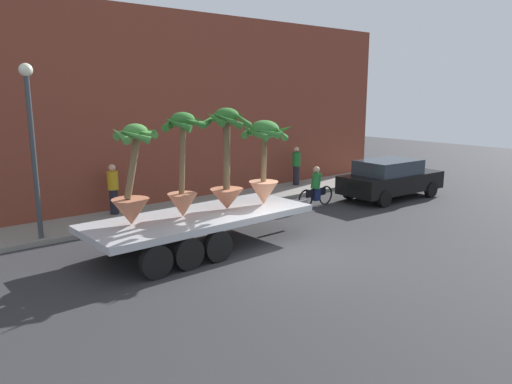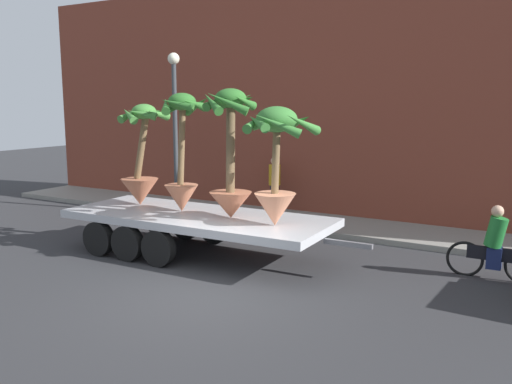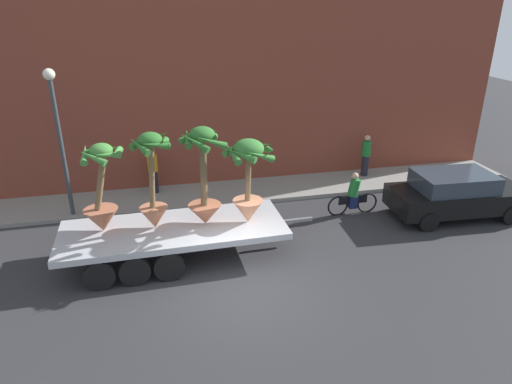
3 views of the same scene
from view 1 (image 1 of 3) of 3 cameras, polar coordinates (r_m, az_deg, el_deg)
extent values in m
plane|color=#2D2D30|center=(12.94, 4.51, -7.35)|extent=(60.00, 60.00, 0.00)
cube|color=gray|center=(17.65, -9.33, -2.05)|extent=(24.00, 2.20, 0.15)
cube|color=brown|center=(18.66, -12.36, 9.48)|extent=(24.00, 1.20, 7.17)
cube|color=#B7BABF|center=(13.18, -6.53, -3.00)|extent=(6.31, 2.50, 0.18)
cylinder|color=black|center=(13.31, -16.37, -5.45)|extent=(0.80, 0.24, 0.80)
cylinder|color=black|center=(11.42, -11.73, -8.07)|extent=(0.80, 0.24, 0.80)
cylinder|color=black|center=(13.67, -13.02, -4.82)|extent=(0.80, 0.24, 0.80)
cylinder|color=black|center=(11.84, -7.99, -7.22)|extent=(0.80, 0.24, 0.80)
cylinder|color=black|center=(14.08, -9.86, -4.21)|extent=(0.80, 0.24, 0.80)
cylinder|color=black|center=(12.31, -4.54, -6.41)|extent=(0.80, 0.24, 0.80)
cube|color=slate|center=(15.47, 4.68, -1.34)|extent=(1.00, 0.12, 0.10)
cone|color=#C17251|center=(12.89, -8.64, -1.54)|extent=(0.79, 0.79, 0.63)
cylinder|color=brown|center=(12.69, -8.68, 4.09)|extent=(0.27, 0.15, 1.93)
ellipsoid|color=#2D6B28|center=(12.62, -8.67, 8.43)|extent=(0.64, 0.64, 0.40)
cone|color=#2D6B28|center=(12.78, -7.15, 8.30)|extent=(0.28, 0.78, 0.36)
cone|color=#2D6B28|center=(13.04, -9.13, 8.17)|extent=(0.89, 0.44, 0.52)
cone|color=#2D6B28|center=(12.72, -10.22, 8.07)|extent=(0.67, 0.65, 0.44)
cone|color=#2D6B28|center=(12.28, -9.24, 7.97)|extent=(0.63, 0.71, 0.46)
cone|color=#2D6B28|center=(12.40, -7.29, 8.18)|extent=(0.79, 0.47, 0.38)
cone|color=tan|center=(14.18, 0.90, -0.09)|extent=(0.87, 0.87, 0.68)
cylinder|color=brown|center=(14.01, 0.96, 4.31)|extent=(0.20, 0.16, 1.52)
ellipsoid|color=#387A33|center=(13.94, 1.01, 7.40)|extent=(0.84, 0.84, 0.53)
cone|color=#387A33|center=(14.29, 3.01, 7.26)|extent=(0.32, 1.22, 0.54)
cone|color=#387A33|center=(14.44, 1.00, 7.37)|extent=(0.90, 0.80, 0.42)
cone|color=#387A33|center=(14.08, -0.85, 7.25)|extent=(0.90, 0.71, 0.41)
cone|color=#387A33|center=(13.58, -0.24, 7.05)|extent=(0.39, 0.99, 0.45)
cone|color=#387A33|center=(13.53, 1.09, 7.06)|extent=(0.81, 0.69, 0.40)
cone|color=#387A33|center=(13.79, 2.89, 7.00)|extent=(0.93, 0.65, 0.56)
cone|color=#B26647|center=(13.60, -3.45, -0.84)|extent=(0.94, 0.94, 0.58)
cylinder|color=brown|center=(13.39, -3.49, 4.64)|extent=(0.23, 0.19, 2.04)
ellipsoid|color=#2D6B28|center=(13.31, -3.51, 9.00)|extent=(0.68, 0.68, 0.42)
cone|color=#2D6B28|center=(13.51, -2.24, 8.80)|extent=(0.23, 0.74, 0.40)
cone|color=#2D6B28|center=(13.65, -3.79, 8.92)|extent=(0.73, 0.48, 0.32)
cone|color=#2D6B28|center=(13.53, -5.17, 8.71)|extent=(0.90, 0.57, 0.50)
cone|color=#2D6B28|center=(13.10, -4.89, 8.65)|extent=(0.21, 0.79, 0.43)
cone|color=#2D6B28|center=(12.88, -3.43, 8.53)|extent=(0.83, 0.65, 0.55)
cone|color=#2D6B28|center=(13.09, -1.73, 8.60)|extent=(0.92, 0.56, 0.56)
cone|color=#B26647|center=(12.37, -14.54, -2.29)|extent=(0.93, 0.93, 0.65)
cylinder|color=brown|center=(12.20, -14.35, 3.06)|extent=(0.53, 0.17, 1.65)
ellipsoid|color=#428438|center=(12.15, -14.07, 6.98)|extent=(0.59, 0.59, 0.37)
cone|color=#428438|center=(12.30, -12.31, 6.92)|extent=(0.28, 0.84, 0.36)
cone|color=#428438|center=(12.47, -13.90, 6.88)|extent=(0.66, 0.52, 0.34)
cone|color=#428438|center=(12.36, -15.25, 6.77)|extent=(0.70, 0.48, 0.35)
cone|color=#428438|center=(11.98, -15.79, 6.52)|extent=(0.22, 0.84, 0.44)
cone|color=#428438|center=(11.78, -14.15, 6.49)|extent=(0.78, 0.55, 0.45)
cone|color=#428438|center=(11.98, -12.68, 6.77)|extent=(0.70, 0.55, 0.34)
torus|color=black|center=(18.75, 8.21, -0.37)|extent=(0.74, 0.07, 0.74)
torus|color=black|center=(17.96, 5.88, -0.85)|extent=(0.74, 0.07, 0.74)
cube|color=black|center=(18.31, 7.09, -0.05)|extent=(1.04, 0.08, 0.28)
cylinder|color=#1E702D|center=(18.23, 7.12, 1.33)|extent=(0.45, 0.35, 0.65)
sphere|color=tan|center=(18.16, 7.15, 2.63)|extent=(0.24, 0.24, 0.24)
cube|color=navy|center=(18.33, 7.08, -0.30)|extent=(0.28, 0.25, 0.44)
cube|color=black|center=(20.24, 15.66, 1.15)|extent=(4.61, 2.06, 0.70)
cube|color=#2D3842|center=(19.97, 15.36, 2.86)|extent=(2.57, 1.77, 0.56)
cylinder|color=black|center=(21.97, 16.22, 0.99)|extent=(0.65, 0.23, 0.64)
cylinder|color=black|center=(20.99, 19.94, 0.27)|extent=(0.65, 0.23, 0.64)
cylinder|color=black|center=(19.75, 11.00, 0.08)|extent=(0.65, 0.23, 0.64)
cylinder|color=black|center=(18.65, 14.89, -0.78)|extent=(0.65, 0.23, 0.64)
cylinder|color=black|center=(17.08, -16.42, -1.11)|extent=(0.28, 0.28, 0.85)
cylinder|color=gold|center=(16.93, -16.56, 1.31)|extent=(0.36, 0.36, 0.62)
sphere|color=tan|center=(16.87, -16.64, 2.75)|extent=(0.24, 0.24, 0.24)
cylinder|color=black|center=(21.66, 4.76, 1.96)|extent=(0.28, 0.28, 0.85)
cylinder|color=#1E702D|center=(21.55, 4.79, 3.88)|extent=(0.36, 0.36, 0.62)
sphere|color=tan|center=(21.50, 4.81, 5.02)|extent=(0.24, 0.24, 0.24)
cylinder|color=#383D42|center=(14.67, -24.73, 3.51)|extent=(0.14, 0.14, 4.50)
sphere|color=#EAEACC|center=(14.57, -25.55, 12.88)|extent=(0.36, 0.36, 0.36)
camera|label=2|loc=(14.19, 47.34, 5.18)|focal=38.08mm
camera|label=3|loc=(7.17, 62.67, 27.79)|focal=31.92mm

